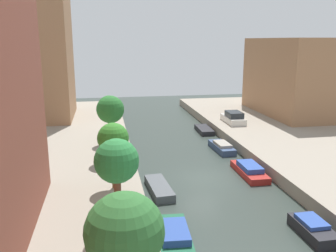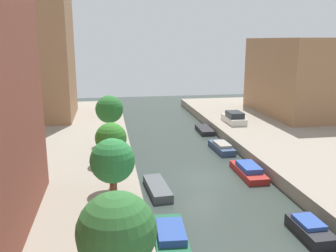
{
  "view_description": "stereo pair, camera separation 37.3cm",
  "coord_description": "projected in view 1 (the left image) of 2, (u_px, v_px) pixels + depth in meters",
  "views": [
    {
      "loc": [
        -7.29,
        -25.27,
        10.36
      ],
      "look_at": [
        -0.92,
        9.94,
        1.85
      ],
      "focal_mm": 38.73,
      "sensor_mm": 36.0,
      "label": 1
    },
    {
      "loc": [
        -6.93,
        -25.34,
        10.36
      ],
      "look_at": [
        -0.92,
        9.94,
        1.85
      ],
      "focal_mm": 38.73,
      "sensor_mm": 36.0,
      "label": 2
    }
  ],
  "objects": [
    {
      "name": "apartment_tower_far",
      "position": [
        23.0,
        13.0,
        41.93
      ],
      "size": [
        10.0,
        10.26,
        24.7
      ],
      "primitive_type": "cube",
      "color": "#9E704C",
      "rests_on": "quay_left"
    },
    {
      "name": "moored_boat_left_1",
      "position": [
        174.0,
        236.0,
        18.95
      ],
      "size": [
        1.97,
        4.49,
        0.87
      ],
      "color": "#195638",
      "rests_on": "ground_plane"
    },
    {
      "name": "moored_boat_left_2",
      "position": [
        159.0,
        188.0,
        25.3
      ],
      "size": [
        1.62,
        4.19,
        0.56
      ],
      "color": "#4C5156",
      "rests_on": "ground_plane"
    },
    {
      "name": "ground_plane",
      "position": [
        203.0,
        178.0,
        27.85
      ],
      "size": [
        84.0,
        84.0,
        0.0
      ],
      "primitive_type": "plane",
      "color": "#2D3833"
    },
    {
      "name": "moored_boat_right_2",
      "position": [
        250.0,
        170.0,
        28.51
      ],
      "size": [
        1.62,
        4.59,
        0.88
      ],
      "color": "maroon",
      "rests_on": "ground_plane"
    },
    {
      "name": "moored_boat_right_4",
      "position": [
        204.0,
        130.0,
        41.77
      ],
      "size": [
        1.54,
        3.95,
        0.52
      ],
      "color": "#232328",
      "rests_on": "ground_plane"
    },
    {
      "name": "street_tree_4",
      "position": [
        109.0,
        108.0,
        32.98
      ],
      "size": [
        2.18,
        2.18,
        4.47
      ],
      "color": "brown",
      "rests_on": "quay_left"
    },
    {
      "name": "moored_boat_right_3",
      "position": [
        222.0,
        147.0,
        34.73
      ],
      "size": [
        1.54,
        4.17,
        0.84
      ],
      "color": "#33476B",
      "rests_on": "ground_plane"
    },
    {
      "name": "moored_boat_right_1",
      "position": [
        313.0,
        229.0,
        19.61
      ],
      "size": [
        1.42,
        3.14,
        0.87
      ],
      "color": "#232328",
      "rests_on": "ground_plane"
    },
    {
      "name": "street_tree_1",
      "position": [
        117.0,
        162.0,
        17.43
      ],
      "size": [
        2.19,
        2.19,
        4.78
      ],
      "color": "brown",
      "rests_on": "quay_left"
    },
    {
      "name": "street_tree_3",
      "position": [
        110.0,
        111.0,
        28.23
      ],
      "size": [
        2.17,
        2.17,
        5.17
      ],
      "color": "brown",
      "rests_on": "quay_left"
    },
    {
      "name": "low_block_right",
      "position": [
        302.0,
        76.0,
        46.62
      ],
      "size": [
        10.0,
        14.81,
        9.61
      ],
      "primitive_type": "cube",
      "color": "#9E704C",
      "rests_on": "quay_right"
    },
    {
      "name": "street_tree_0",
      "position": [
        125.0,
        232.0,
        11.91
      ],
      "size": [
        2.69,
        2.69,
        4.56
      ],
      "color": "brown",
      "rests_on": "quay_left"
    },
    {
      "name": "parked_car",
      "position": [
        233.0,
        118.0,
        41.92
      ],
      "size": [
        1.88,
        4.32,
        1.35
      ],
      "color": "beige",
      "rests_on": "quay_right"
    },
    {
      "name": "street_tree_2",
      "position": [
        113.0,
        139.0,
        22.86
      ],
      "size": [
        2.0,
        2.0,
        4.31
      ],
      "color": "brown",
      "rests_on": "quay_left"
    }
  ]
}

